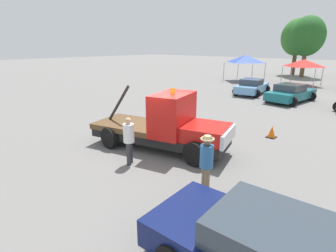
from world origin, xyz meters
name	(u,v)px	position (x,y,z in m)	size (l,w,h in m)	color
ground_plane	(159,148)	(0.00, 0.00, 0.00)	(160.00, 160.00, 0.00)	slate
tow_truck	(167,127)	(0.35, 0.09, 0.97)	(6.00, 3.28, 2.53)	black
person_near_truck	(206,160)	(3.41, -1.64, 1.04)	(0.39, 0.39, 1.76)	#847051
person_at_hood	(129,138)	(0.29, -1.82, 1.00)	(0.38, 0.38, 1.72)	#38383D
parked_car_skyblue	(252,87)	(-2.59, 14.31, 0.65)	(2.70, 4.40, 1.34)	#669ED1
parked_car_teal	(291,93)	(0.94, 13.27, 0.65)	(2.88, 4.72, 1.34)	#196670
canopy_tent_blue	(245,59)	(-7.12, 22.01, 2.56)	(3.55, 3.55, 2.98)	#9E9EA3
canopy_tent_red	(304,63)	(-1.01, 22.89, 2.29)	(3.18, 3.18, 2.67)	#9E9EA3
tree_left	(307,36)	(-3.23, 30.86, 5.14)	(4.29, 4.29, 7.66)	brown
tree_center	(297,37)	(-4.93, 32.61, 5.09)	(4.25, 4.25, 7.58)	brown
traffic_cone	(272,132)	(3.01, 4.38, 0.25)	(0.40, 0.40, 0.55)	black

